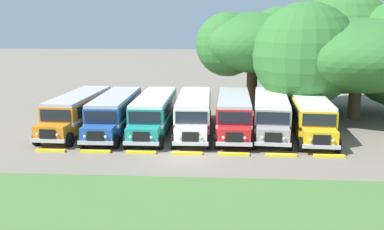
# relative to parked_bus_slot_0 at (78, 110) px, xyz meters

# --- Properties ---
(ground_plane) EXTENTS (220.00, 220.00, 0.00)m
(ground_plane) POSITION_rel_parked_bus_slot_0_xyz_m (9.22, -6.49, -1.58)
(ground_plane) COLOR slate
(foreground_grass_strip) EXTENTS (80.00, 11.16, 0.01)m
(foreground_grass_strip) POSITION_rel_parked_bus_slot_0_xyz_m (9.22, -16.02, -1.58)
(foreground_grass_strip) COLOR #4C7538
(foreground_grass_strip) RESTS_ON ground_plane
(parked_bus_slot_0) EXTENTS (3.11, 10.90, 2.82)m
(parked_bus_slot_0) POSITION_rel_parked_bus_slot_0_xyz_m (0.00, 0.00, 0.00)
(parked_bus_slot_0) COLOR orange
(parked_bus_slot_0) RESTS_ON ground_plane
(parked_bus_slot_1) EXTENTS (2.75, 10.85, 2.82)m
(parked_bus_slot_1) POSITION_rel_parked_bus_slot_0_xyz_m (3.06, -0.30, 0.00)
(parked_bus_slot_1) COLOR #23519E
(parked_bus_slot_1) RESTS_ON ground_plane
(parked_bus_slot_2) EXTENTS (2.70, 10.84, 2.82)m
(parked_bus_slot_2) POSITION_rel_parked_bus_slot_0_xyz_m (6.17, -0.24, 0.00)
(parked_bus_slot_2) COLOR teal
(parked_bus_slot_2) RESTS_ON ground_plane
(parked_bus_slot_3) EXTENTS (2.87, 10.86, 2.82)m
(parked_bus_slot_3) POSITION_rel_parked_bus_slot_0_xyz_m (9.28, -0.06, 0.00)
(parked_bus_slot_3) COLOR silver
(parked_bus_slot_3) RESTS_ON ground_plane
(parked_bus_slot_4) EXTENTS (2.87, 10.86, 2.82)m
(parked_bus_slot_4) POSITION_rel_parked_bus_slot_0_xyz_m (12.40, 0.01, 0.00)
(parked_bus_slot_4) COLOR red
(parked_bus_slot_4) RESTS_ON ground_plane
(parked_bus_slot_5) EXTENTS (3.44, 10.96, 2.82)m
(parked_bus_slot_5) POSITION_rel_parked_bus_slot_0_xyz_m (15.30, 0.12, 0.00)
(parked_bus_slot_5) COLOR #9E9993
(parked_bus_slot_5) RESTS_ON ground_plane
(parked_bus_slot_6) EXTENTS (3.24, 10.92, 2.82)m
(parked_bus_slot_6) POSITION_rel_parked_bus_slot_0_xyz_m (18.22, -0.26, 0.00)
(parked_bus_slot_6) COLOR yellow
(parked_bus_slot_6) RESTS_ON ground_plane
(curb_wheelstop_0) EXTENTS (2.00, 0.36, 0.15)m
(curb_wheelstop_0) POSITION_rel_parked_bus_slot_0_xyz_m (0.08, -6.21, -1.51)
(curb_wheelstop_0) COLOR yellow
(curb_wheelstop_0) RESTS_ON ground_plane
(curb_wheelstop_1) EXTENTS (2.00, 0.36, 0.15)m
(curb_wheelstop_1) POSITION_rel_parked_bus_slot_0_xyz_m (3.13, -6.21, -1.51)
(curb_wheelstop_1) COLOR yellow
(curb_wheelstop_1) RESTS_ON ground_plane
(curb_wheelstop_2) EXTENTS (2.00, 0.36, 0.15)m
(curb_wheelstop_2) POSITION_rel_parked_bus_slot_0_xyz_m (6.18, -6.21, -1.51)
(curb_wheelstop_2) COLOR yellow
(curb_wheelstop_2) RESTS_ON ground_plane
(curb_wheelstop_3) EXTENTS (2.00, 0.36, 0.15)m
(curb_wheelstop_3) POSITION_rel_parked_bus_slot_0_xyz_m (9.22, -6.21, -1.51)
(curb_wheelstop_3) COLOR yellow
(curb_wheelstop_3) RESTS_ON ground_plane
(curb_wheelstop_4) EXTENTS (2.00, 0.36, 0.15)m
(curb_wheelstop_4) POSITION_rel_parked_bus_slot_0_xyz_m (12.27, -6.21, -1.51)
(curb_wheelstop_4) COLOR yellow
(curb_wheelstop_4) RESTS_ON ground_plane
(curb_wheelstop_5) EXTENTS (2.00, 0.36, 0.15)m
(curb_wheelstop_5) POSITION_rel_parked_bus_slot_0_xyz_m (15.32, -6.21, -1.51)
(curb_wheelstop_5) COLOR yellow
(curb_wheelstop_5) RESTS_ON ground_plane
(curb_wheelstop_6) EXTENTS (2.00, 0.36, 0.15)m
(curb_wheelstop_6) POSITION_rel_parked_bus_slot_0_xyz_m (18.37, -6.21, -1.51)
(curb_wheelstop_6) COLOR yellow
(curb_wheelstop_6) RESTS_ON ground_plane
(broad_shade_tree) EXTENTS (11.37, 11.22, 9.97)m
(broad_shade_tree) POSITION_rel_parked_bus_slot_0_xyz_m (14.55, 9.72, 4.94)
(broad_shade_tree) COLOR brown
(broad_shade_tree) RESTS_ON ground_plane
(secondary_tree) EXTENTS (18.59, 17.79, 11.54)m
(secondary_tree) POSITION_rel_parked_bus_slot_0_xyz_m (23.45, 7.00, 4.29)
(secondary_tree) COLOR brown
(secondary_tree) RESTS_ON ground_plane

